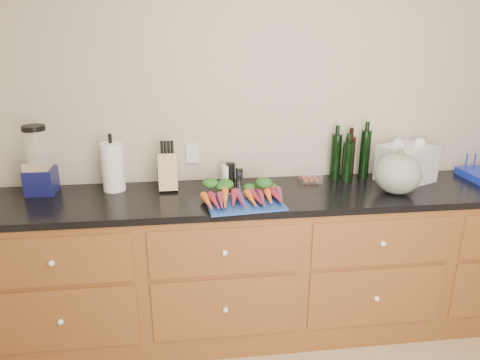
{
  "coord_description": "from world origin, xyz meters",
  "views": [
    {
      "loc": [
        -0.62,
        -1.09,
        1.82
      ],
      "look_at": [
        -0.34,
        1.2,
        1.06
      ],
      "focal_mm": 32.0,
      "sensor_mm": 36.0,
      "label": 1
    }
  ],
  "objects": [
    {
      "name": "canister_chrome",
      "position": [
        -0.31,
        1.48,
        1.0
      ],
      "size": [
        0.05,
        0.05,
        0.11
      ],
      "primitive_type": "cylinder",
      "color": "silver",
      "rests_on": "countertop"
    },
    {
      "name": "grocery_bag",
      "position": [
        0.77,
        1.42,
        1.06
      ],
      "size": [
        0.39,
        0.36,
        0.23
      ],
      "primitive_type": null,
      "rotation": [
        0.0,
        0.0,
        0.42
      ],
      "color": "white",
      "rests_on": "countertop"
    },
    {
      "name": "carrots",
      "position": [
        -0.32,
        1.18,
        0.98
      ],
      "size": [
        0.46,
        0.34,
        0.07
      ],
      "color": "orange",
      "rests_on": "cutting_board"
    },
    {
      "name": "grinder_pepper",
      "position": [
        -0.37,
        1.48,
        1.01
      ],
      "size": [
        0.06,
        0.06,
        0.14
      ],
      "primitive_type": "cylinder",
      "color": "black",
      "rests_on": "countertop"
    },
    {
      "name": "wall_back",
      "position": [
        0.0,
        1.62,
        1.3
      ],
      "size": [
        4.1,
        0.05,
        2.6
      ],
      "primitive_type": "cube",
      "color": "beige",
      "rests_on": "ground"
    },
    {
      "name": "cutting_board",
      "position": [
        -0.32,
        1.14,
        0.95
      ],
      "size": [
        0.45,
        0.36,
        0.01
      ],
      "primitive_type": "cube",
      "rotation": [
        0.0,
        0.0,
        0.09
      ],
      "color": "#1C4197",
      "rests_on": "countertop"
    },
    {
      "name": "paper_towel",
      "position": [
        -1.08,
        1.46,
        1.09
      ],
      "size": [
        0.13,
        0.13,
        0.3
      ],
      "primitive_type": "cylinder",
      "color": "white",
      "rests_on": "countertop"
    },
    {
      "name": "grinder_salt",
      "position": [
        -0.4,
        1.48,
        1.0
      ],
      "size": [
        0.06,
        0.06,
        0.13
      ],
      "primitive_type": "cylinder",
      "color": "white",
      "rests_on": "countertop"
    },
    {
      "name": "bottles",
      "position": [
        0.42,
        1.51,
        1.08
      ],
      "size": [
        0.26,
        0.13,
        0.32
      ],
      "color": "black",
      "rests_on": "countertop"
    },
    {
      "name": "squash",
      "position": [
        0.61,
        1.2,
        1.06
      ],
      "size": [
        0.27,
        0.27,
        0.24
      ],
      "primitive_type": "ellipsoid",
      "color": "slate",
      "rests_on": "countertop"
    },
    {
      "name": "blender_appliance",
      "position": [
        -1.5,
        1.46,
        1.12
      ],
      "size": [
        0.16,
        0.16,
        0.41
      ],
      "color": "#0F1248",
      "rests_on": "countertop"
    },
    {
      "name": "knife_block",
      "position": [
        -0.75,
        1.44,
        1.05
      ],
      "size": [
        0.11,
        0.11,
        0.22
      ],
      "primitive_type": "cube",
      "color": "tan",
      "rests_on": "countertop"
    },
    {
      "name": "countertop",
      "position": [
        0.0,
        1.3,
        0.92
      ],
      "size": [
        3.64,
        0.62,
        0.04
      ],
      "primitive_type": "cube",
      "color": "black",
      "rests_on": "cabinets"
    },
    {
      "name": "cabinets",
      "position": [
        0.0,
        1.3,
        0.45
      ],
      "size": [
        3.6,
        0.64,
        0.9
      ],
      "color": "brown",
      "rests_on": "ground"
    },
    {
      "name": "tomato_box",
      "position": [
        0.15,
        1.47,
        0.97
      ],
      "size": [
        0.13,
        0.11,
        0.06
      ],
      "primitive_type": "cube",
      "color": "white",
      "rests_on": "countertop"
    }
  ]
}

